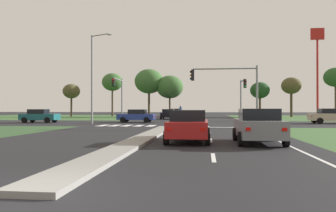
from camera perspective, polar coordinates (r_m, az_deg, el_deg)
The scene contains 37 objects.
ground_plane at distance 35.83m, azimuth 1.30°, elevation -2.99°, with size 200.00×200.00×0.00m, color black.
grass_verge_far_left at distance 66.69m, azimuth -19.04°, elevation -1.76°, with size 35.00×35.00×0.01m, color #385B2D.
grass_verge_far_right at distance 64.15m, azimuth 26.81°, elevation -1.79°, with size 35.00×35.00×0.01m, color #385B2D.
median_island_near at distance 17.04m, azimuth -4.55°, elevation -5.66°, with size 1.20×22.00×0.14m, color gray.
median_island_far at distance 60.76m, azimuth 3.44°, elevation -1.85°, with size 1.20×36.00×0.14m, color gray.
lane_dash_near at distance 11.23m, azimuth 7.78°, elevation -8.74°, with size 0.14×2.00×0.01m, color silver.
lane_dash_second at distance 17.18m, azimuth 7.34°, elevation -5.83°, with size 0.14×2.00×0.01m, color silver.
lane_dash_third at distance 23.16m, azimuth 7.12°, elevation -4.42°, with size 0.14×2.00×0.01m, color silver.
lane_dash_fourth at distance 29.15m, azimuth 7.00°, elevation -3.58°, with size 0.14×2.00×0.01m, color silver.
edge_line_right at distance 18.09m, azimuth 18.04°, elevation -5.54°, with size 0.14×24.00×0.01m, color silver.
stop_bar_near at distance 28.70m, azimuth 7.61°, elevation -3.63°, with size 6.40×0.50×0.01m, color silver.
crosswalk_bar_near at distance 31.99m, azimuth -11.08°, elevation -3.29°, with size 0.70×2.80×0.01m, color silver.
crosswalk_bar_second at distance 31.66m, azimuth -9.10°, elevation -3.33°, with size 0.70×2.80×0.01m, color silver.
crosswalk_bar_third at distance 31.37m, azimuth -7.07°, elevation -3.36°, with size 0.70×2.80×0.01m, color silver.
crosswalk_bar_fourth at distance 31.12m, azimuth -5.01°, elevation -3.38°, with size 0.70×2.80×0.01m, color silver.
crosswalk_bar_fifth at distance 30.91m, azimuth -2.91°, elevation -3.40°, with size 0.70×2.80×0.01m, color silver.
car_teal_near at distance 40.16m, azimuth -21.17°, elevation -1.58°, with size 4.18×1.99×1.52m.
car_blue_second at distance 38.38m, azimuth -5.42°, elevation -1.68°, with size 4.26×1.94×1.49m.
car_beige_third at distance 39.38m, azimuth 26.01°, elevation -1.53°, with size 4.26×2.07×1.60m.
car_red_fourth at distance 16.16m, azimuth 3.53°, elevation -3.38°, with size 2.06×4.35×1.55m.
car_navy_fifth at distance 61.07m, azimuth 1.36°, elevation -1.17°, with size 2.05×4.32×1.55m.
car_grey_sixth at distance 16.01m, azimuth 15.19°, elevation -3.28°, with size 2.09×4.25×1.62m.
car_black_seventh at distance 49.62m, azimuth 0.04°, elevation -1.38°, with size 2.04×4.49×1.49m.
car_silver_eighth at distance 67.45m, azimuth 1.77°, elevation -1.11°, with size 2.07×4.37×1.50m.
traffic_signal_far_left at distance 42.15m, azimuth -8.43°, elevation 2.51°, with size 0.32×4.36×5.47m.
traffic_signal_near_right at distance 29.20m, azimuth 10.68°, elevation 3.74°, with size 5.84×0.32×5.30m.
traffic_signal_far_right at distance 40.75m, azimuth 12.64°, elevation 2.36°, with size 0.32×4.72×5.16m.
street_lamp_second at distance 35.18m, azimuth -12.61°, elevation 5.39°, with size 2.52×1.29×9.17m.
pedestrian_at_median at distance 46.04m, azimuth 2.17°, elevation -0.78°, with size 0.34×0.34×1.91m.
fastfood_pole_sign at distance 51.27m, azimuth 24.22°, elevation 8.18°, with size 1.80×0.40×12.79m.
treeline_near at distance 66.78m, azimuth -16.23°, elevation 2.42°, with size 3.27×3.27×6.31m.
treeline_second at distance 67.56m, azimuth -9.51°, elevation 4.03°, with size 4.16×4.16×8.63m.
treeline_third at distance 63.71m, azimuth -3.28°, elevation 4.22°, with size 5.48×5.48×9.09m.
treeline_fourth at distance 63.12m, azimuth 0.31°, elevation 3.27°, with size 5.11×5.11×7.83m.
treeline_fifth at distance 64.70m, azimuth 15.47°, elevation 2.57°, with size 3.60×3.60×6.52m.
treeline_sixth at distance 66.19m, azimuth 20.37°, elevation 3.22°, with size 3.64×3.64×7.39m.
treeline_seventh at distance 68.60m, azimuth 26.75°, elevation 4.40°, with size 4.15×4.15×9.10m.
Camera 1 is at (3.26, -5.65, 1.64)m, focal length 35.57 mm.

